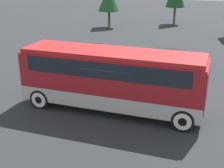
# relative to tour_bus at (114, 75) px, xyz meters

# --- Properties ---
(ground_plane) EXTENTS (120.00, 120.00, 0.00)m
(ground_plane) POSITION_rel_tour_bus_xyz_m (-0.10, 0.00, -1.87)
(ground_plane) COLOR #26282B
(tour_bus) EXTENTS (9.16, 2.52, 3.13)m
(tour_bus) POSITION_rel_tour_bus_xyz_m (0.00, 0.00, 0.00)
(tour_bus) COLOR #B7B2A8
(tour_bus) RESTS_ON ground_plane
(parked_car_near) EXTENTS (4.08, 1.92, 1.36)m
(parked_car_near) POSITION_rel_tour_bus_xyz_m (1.60, 7.79, -1.20)
(parked_car_near) COLOR #2D5638
(parked_car_near) RESTS_ON ground_plane
(parked_car_mid) EXTENTS (4.63, 1.84, 1.38)m
(parked_car_mid) POSITION_rel_tour_bus_xyz_m (-5.08, 7.62, -1.18)
(parked_car_mid) COLOR silver
(parked_car_mid) RESTS_ON ground_plane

